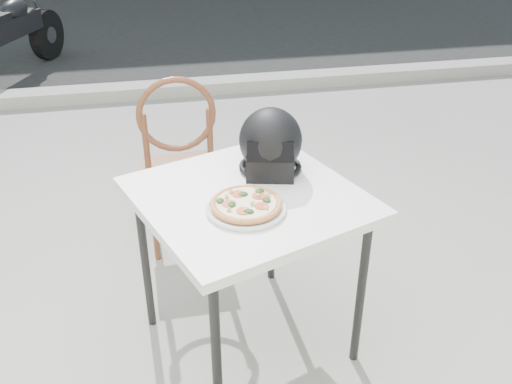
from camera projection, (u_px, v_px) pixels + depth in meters
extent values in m
plane|color=gray|center=(129.00, 290.00, 3.09)|extent=(80.00, 80.00, 0.00)
cube|color=black|center=(125.00, 9.00, 9.03)|extent=(30.00, 8.00, 0.00)
cube|color=gray|center=(125.00, 92.00, 5.61)|extent=(30.00, 0.25, 0.12)
cube|color=white|center=(248.00, 199.00, 2.37)|extent=(1.11, 1.11, 0.04)
cylinder|color=black|center=(216.00, 358.00, 2.15)|extent=(0.05, 0.05, 0.78)
cylinder|color=black|center=(361.00, 293.00, 2.48)|extent=(0.05, 0.05, 0.78)
cylinder|color=black|center=(145.00, 261.00, 2.68)|extent=(0.05, 0.05, 0.78)
cylinder|color=black|center=(272.00, 218.00, 3.00)|extent=(0.05, 0.05, 0.78)
cylinder|color=white|center=(246.00, 209.00, 2.25)|extent=(0.33, 0.33, 0.01)
torus|color=white|center=(246.00, 208.00, 2.24)|extent=(0.35, 0.35, 0.02)
cylinder|color=#E39453|center=(246.00, 205.00, 2.24)|extent=(0.35, 0.35, 0.01)
torus|color=#E39453|center=(246.00, 203.00, 2.23)|extent=(0.36, 0.36, 0.02)
cylinder|color=red|center=(246.00, 203.00, 2.23)|extent=(0.32, 0.32, 0.00)
cylinder|color=#FDEEC2|center=(246.00, 203.00, 2.23)|extent=(0.31, 0.31, 0.00)
cylinder|color=#BA3F20|center=(259.00, 196.00, 2.27)|extent=(0.07, 0.07, 0.00)
cylinder|color=#BA3F20|center=(238.00, 194.00, 2.28)|extent=(0.07, 0.07, 0.00)
cylinder|color=#BA3F20|center=(229.00, 204.00, 2.22)|extent=(0.07, 0.07, 0.00)
cylinder|color=#BA3F20|center=(243.00, 211.00, 2.17)|extent=(0.07, 0.07, 0.00)
cylinder|color=#BA3F20|center=(262.00, 206.00, 2.20)|extent=(0.07, 0.07, 0.00)
ellipsoid|color=#183D16|center=(243.00, 194.00, 2.28)|extent=(0.05, 0.04, 0.01)
ellipsoid|color=#183D16|center=(232.00, 204.00, 2.21)|extent=(0.04, 0.05, 0.01)
ellipsoid|color=#183D16|center=(267.00, 200.00, 2.24)|extent=(0.04, 0.05, 0.01)
ellipsoid|color=#183D16|center=(249.00, 211.00, 2.17)|extent=(0.05, 0.04, 0.01)
ellipsoid|color=#183D16|center=(260.00, 191.00, 2.30)|extent=(0.05, 0.05, 0.01)
ellipsoid|color=#183D16|center=(220.00, 201.00, 2.23)|extent=(0.04, 0.05, 0.01)
cylinder|color=#D7C583|center=(252.00, 203.00, 2.21)|extent=(0.02, 0.03, 0.02)
cylinder|color=#D7C583|center=(226.00, 196.00, 2.25)|extent=(0.02, 0.02, 0.02)
cylinder|color=#D7C583|center=(258.00, 195.00, 2.26)|extent=(0.03, 0.03, 0.02)
cylinder|color=#D7C583|center=(231.00, 192.00, 2.29)|extent=(0.02, 0.03, 0.02)
cylinder|color=#D7C583|center=(266.00, 207.00, 2.18)|extent=(0.02, 0.02, 0.02)
cylinder|color=#D7C583|center=(229.00, 209.00, 2.17)|extent=(0.02, 0.03, 0.02)
cylinder|color=#D7C583|center=(268.00, 195.00, 2.27)|extent=(0.02, 0.03, 0.02)
cylinder|color=#D7C583|center=(245.00, 210.00, 2.17)|extent=(0.02, 0.02, 0.02)
ellipsoid|color=black|center=(271.00, 140.00, 2.48)|extent=(0.34, 0.35, 0.29)
cube|color=black|center=(270.00, 167.00, 2.45)|extent=(0.22, 0.15, 0.11)
torus|color=black|center=(270.00, 166.00, 2.54)|extent=(0.34, 0.34, 0.02)
cube|color=black|center=(270.00, 152.00, 2.37)|extent=(0.20, 0.08, 0.09)
cube|color=brown|center=(179.00, 171.00, 3.28)|extent=(0.42, 0.42, 0.04)
cylinder|color=brown|center=(206.00, 191.00, 3.57)|extent=(0.03, 0.03, 0.46)
cylinder|color=brown|center=(151.00, 196.00, 3.51)|extent=(0.03, 0.03, 0.46)
cylinder|color=brown|center=(213.00, 219.00, 3.28)|extent=(0.03, 0.03, 0.46)
cylinder|color=brown|center=(155.00, 225.00, 3.22)|extent=(0.03, 0.03, 0.46)
cylinder|color=brown|center=(210.00, 147.00, 3.05)|extent=(0.03, 0.03, 0.44)
cylinder|color=brown|center=(147.00, 153.00, 2.98)|extent=(0.03, 0.03, 0.44)
torus|color=brown|center=(176.00, 115.00, 2.92)|extent=(0.41, 0.04, 0.41)
cylinder|color=black|center=(47.00, 35.00, 6.62)|extent=(0.33, 0.56, 0.56)
cylinder|color=slate|center=(47.00, 35.00, 6.62)|extent=(0.20, 0.22, 0.19)
cube|color=black|center=(10.00, 28.00, 5.95)|extent=(0.56, 0.97, 0.21)
ellipsoid|color=black|center=(14.00, 10.00, 5.99)|extent=(0.35, 0.44, 0.21)
cylinder|color=slate|center=(38.00, 10.00, 6.41)|extent=(0.16, 0.29, 0.67)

